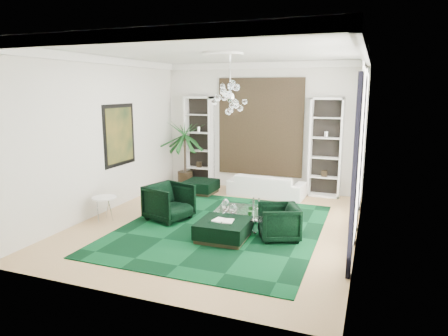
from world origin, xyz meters
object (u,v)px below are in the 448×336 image
at_px(ottoman_front, 224,230).
at_px(palm, 185,144).
at_px(sofa, 266,185).
at_px(armchair_right, 279,222).
at_px(side_table, 105,209).
at_px(armchair_left, 169,202).
at_px(ottoman_side, 201,187).
at_px(coffee_table, 241,220).

distance_m(ottoman_front, palm, 5.04).
relative_size(sofa, palm, 0.82).
distance_m(armchair_right, side_table, 4.07).
distance_m(sofa, armchair_left, 3.28).
bearing_deg(sofa, ottoman_front, 94.40).
relative_size(armchair_right, ottoman_side, 0.92).
xyz_separation_m(ottoman_front, palm, (-2.83, 4.02, 1.12)).
xyz_separation_m(sofa, armchair_left, (-1.59, -2.87, 0.11)).
height_order(sofa, armchair_right, armchair_right).
relative_size(coffee_table, side_table, 2.02).
distance_m(ottoman_side, palm, 1.65).
height_order(ottoman_side, palm, palm).
height_order(armchair_left, side_table, armchair_left).
xyz_separation_m(sofa, ottoman_front, (0.05, -3.60, -0.12)).
relative_size(armchair_left, armchair_right, 1.17).
height_order(armchair_left, palm, palm).
relative_size(armchair_right, ottoman_front, 0.80).
xyz_separation_m(side_table, palm, (0.18, 3.85, 1.05)).
distance_m(armchair_right, palm, 5.37).
relative_size(sofa, armchair_right, 2.71).
bearing_deg(ottoman_side, armchair_right, -43.31).
xyz_separation_m(armchair_left, armchair_right, (2.69, -0.32, -0.06)).
distance_m(armchair_left, ottoman_side, 2.51).
height_order(side_table, palm, palm).
bearing_deg(sofa, coffee_table, 97.04).
xyz_separation_m(ottoman_front, side_table, (-3.01, 0.16, 0.08)).
relative_size(ottoman_side, ottoman_front, 0.87).
xyz_separation_m(sofa, armchair_right, (1.09, -3.19, 0.05)).
distance_m(sofa, palm, 2.98).
xyz_separation_m(armchair_right, ottoman_front, (-1.05, -0.42, -0.16)).
xyz_separation_m(sofa, palm, (-2.78, 0.41, 1.01)).
height_order(armchair_right, coffee_table, armchair_right).
bearing_deg(armchair_left, side_table, 128.97).
distance_m(armchair_right, coffee_table, 1.00).
relative_size(armchair_right, side_table, 1.40).
height_order(armchair_right, ottoman_side, armchair_right).
distance_m(coffee_table, side_table, 3.19).
relative_size(sofa, armchair_left, 2.31).
relative_size(sofa, ottoman_side, 2.49).
bearing_deg(ottoman_side, coffee_table, -50.17).
xyz_separation_m(armchair_right, ottoman_side, (-2.97, 2.80, -0.17)).
bearing_deg(coffee_table, armchair_left, -179.06).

